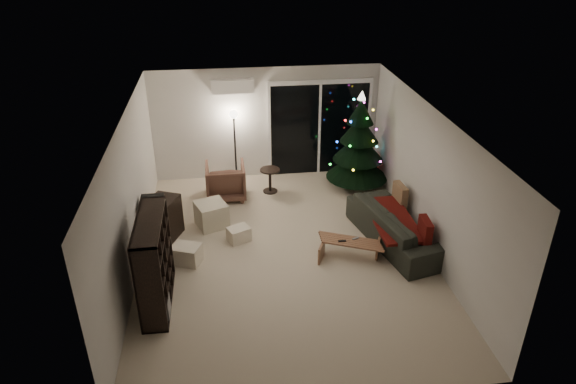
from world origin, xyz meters
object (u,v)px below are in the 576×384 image
object	(u,v)px
media_cabinet	(155,227)
armchair	(226,181)
coffee_table	(350,249)
christmas_tree	(359,141)
sofa	(397,226)
bookshelf	(142,263)

from	to	relation	value
media_cabinet	armchair	distance (m)	2.15
coffee_table	media_cabinet	bearing A→B (deg)	-169.64
coffee_table	christmas_tree	distance (m)	2.91
christmas_tree	sofa	bearing A→B (deg)	-86.03
christmas_tree	bookshelf	bearing A→B (deg)	-140.46
sofa	coffee_table	size ratio (longest dim) A/B	2.13
media_cabinet	coffee_table	bearing A→B (deg)	10.05
armchair	coffee_table	xyz separation A→B (m)	(2.07, -2.53, -0.21)
bookshelf	media_cabinet	size ratio (longest dim) A/B	1.16
media_cabinet	armchair	bearing A→B (deg)	76.83
sofa	coffee_table	xyz separation A→B (m)	(-0.94, -0.38, -0.16)
bookshelf	coffee_table	xyz separation A→B (m)	(3.36, 0.77, -0.55)
coffee_table	bookshelf	bearing A→B (deg)	-143.11
media_cabinet	coffee_table	xyz separation A→B (m)	(3.36, -0.81, -0.22)
media_cabinet	bookshelf	bearing A→B (deg)	-66.34
media_cabinet	sofa	distance (m)	4.32
bookshelf	christmas_tree	world-z (taller)	christmas_tree
media_cabinet	sofa	bearing A→B (deg)	17.85
armchair	sofa	distance (m)	3.70
bookshelf	sofa	distance (m)	4.47
bookshelf	armchair	world-z (taller)	bookshelf
bookshelf	coffee_table	world-z (taller)	bookshelf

